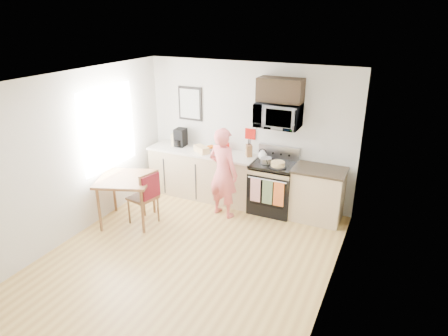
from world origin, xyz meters
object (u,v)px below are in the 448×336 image
at_px(dining_table, 126,183).
at_px(cake, 278,165).
at_px(range, 273,188).
at_px(chair, 148,191).
at_px(microwave, 278,115).
at_px(person, 223,173).

distance_m(dining_table, cake, 2.59).
bearing_deg(cake, range, 126.12).
distance_m(chair, cake, 2.24).
relative_size(chair, cake, 3.32).
xyz_separation_m(range, cake, (0.12, -0.16, 0.53)).
bearing_deg(microwave, dining_table, -143.84).
distance_m(person, cake, 0.95).
xyz_separation_m(range, chair, (-1.72, -1.39, 0.19)).
relative_size(microwave, dining_table, 0.78).
height_order(microwave, cake, microwave).
xyz_separation_m(microwave, cake, (0.12, -0.26, -0.79)).
relative_size(microwave, chair, 0.78).
relative_size(person, dining_table, 1.66).
bearing_deg(person, cake, -142.90).
bearing_deg(range, microwave, 90.06).
bearing_deg(cake, microwave, 113.83).
distance_m(microwave, dining_table, 2.82).
height_order(microwave, dining_table, microwave).
relative_size(microwave, person, 0.47).
bearing_deg(microwave, person, -139.70).
xyz_separation_m(microwave, person, (-0.74, -0.63, -0.95)).
xyz_separation_m(microwave, dining_table, (-2.12, -1.55, -1.04)).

